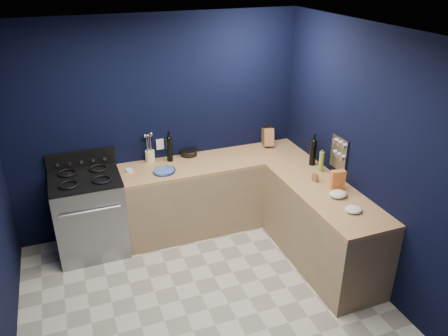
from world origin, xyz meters
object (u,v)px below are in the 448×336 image
gas_range (90,216)px  crouton_bag (337,180)px  plate_stack (164,171)px  knife_block (268,137)px  utensil_crock (150,156)px

gas_range → crouton_bag: 2.79m
gas_range → plate_stack: bearing=-5.9°
gas_range → plate_stack: size_ratio=3.80×
plate_stack → crouton_bag: crouton_bag is taller
knife_block → crouton_bag: knife_block is taller
utensil_crock → crouton_bag: crouton_bag is taller
plate_stack → crouton_bag: (1.62, -1.05, 0.09)m
plate_stack → crouton_bag: bearing=-33.0°
gas_range → knife_block: bearing=5.3°
gas_range → crouton_bag: size_ratio=4.20×
knife_block → crouton_bag: size_ratio=1.06×
knife_block → plate_stack: bearing=-154.3°
plate_stack → gas_range: bearing=174.1°
gas_range → knife_block: 2.40m
knife_block → utensil_crock: bearing=-167.7°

